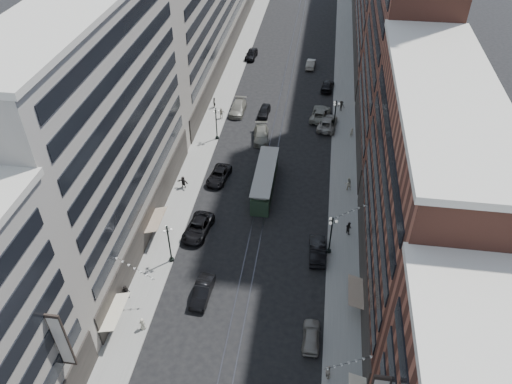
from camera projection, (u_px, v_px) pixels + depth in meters
The scene contains 36 objects.
ground at pixel (277, 127), 82.93m from camera, with size 220.00×220.00×0.00m, color black.
sidewalk_west at pixel (224, 94), 91.81m from camera, with size 4.00×180.00×0.15m, color gray.
sidewalk_east at pixel (344, 103), 89.42m from camera, with size 4.00×180.00×0.15m, color gray.
rail_west at pixel (279, 99), 90.73m from camera, with size 0.12×180.00×0.02m, color #2D2D33.
rail_east at pixel (287, 99), 90.58m from camera, with size 0.12×180.00×0.02m, color #2D2D33.
building_west_mid at pixel (102, 134), 55.16m from camera, with size 8.00×36.00×28.00m, color gray.
building_east_mid at pixel (419, 204), 48.85m from camera, with size 8.00×30.00×24.00m, color brown.
building_east_tower at pixel (408, 14), 64.86m from camera, with size 8.00×26.00×42.00m, color brown.
lamppost_sw_far at pixel (169, 242), 57.26m from camera, with size 1.03×1.14×5.52m.
lamppost_sw_mid at pixel (216, 123), 78.13m from camera, with size 1.03×1.14×5.52m.
lamppost_se_far at pixel (331, 234), 58.35m from camera, with size 1.03×1.14×5.52m.
lamppost_se_mid at pixel (335, 115), 79.99m from camera, with size 1.03×1.14×5.52m.
streetcar at pixel (265, 181), 68.96m from camera, with size 2.64×11.91×3.30m.
car_2 at pixel (198, 228), 62.53m from camera, with size 2.76×5.98×1.66m, color black.
car_4 at pixel (311, 336), 50.15m from camera, with size 1.77×4.40×1.50m, color slate.
car_5 at pixel (202, 292), 54.54m from camera, with size 1.73×4.97×1.64m, color black.
pedestrian_1 at pixel (142, 324), 51.12m from camera, with size 0.73×0.40×1.50m, color beige.
pedestrian_2 at pixel (126, 292), 54.16m from camera, with size 0.89×0.49×1.83m, color black.
pedestrian_4 at pixel (328, 372), 46.67m from camera, with size 1.05×0.48×1.79m, color #B8AD98.
car_7 at pixel (219, 175), 71.21m from camera, with size 2.52×5.47×1.52m, color black.
car_8 at pixel (238, 108), 86.28m from camera, with size 2.40×5.90×1.71m, color gray.
car_9 at pixel (251, 54), 104.06m from camera, with size 2.08×5.17×1.76m, color black.
car_10 at pixel (317, 250), 59.43m from camera, with size 1.86×5.33×1.76m, color black.
car_11 at pixel (327, 123), 82.43m from camera, with size 2.88×6.24×1.74m, color gray.
car_12 at pixel (327, 86), 93.02m from camera, with size 2.08×5.11×1.48m, color black.
car_13 at pixel (264, 111), 85.69m from camera, with size 1.76×4.38×1.49m, color black.
car_14 at pixel (311, 64), 100.56m from camera, with size 1.65×4.74×1.56m, color gray.
pedestrian_5 at pixel (183, 182), 69.51m from camera, with size 1.68×0.48×1.81m, color black.
pedestrian_6 at pixel (221, 113), 84.39m from camera, with size 1.12×0.51×1.91m, color #B7AF98.
pedestrian_7 at pixel (349, 228), 62.24m from camera, with size 0.85×0.47×1.75m, color black.
pedestrian_8 at pixel (351, 133), 79.77m from camera, with size 0.61×0.40×1.68m, color #B5AD96.
pedestrian_9 at pixel (341, 106), 86.38m from camera, with size 1.21×0.50×1.87m, color black.
car_extra_0 at pixel (320, 114), 84.72m from camera, with size 2.93×6.36×1.77m, color gray.
car_extra_1 at pixel (261, 135), 79.51m from camera, with size 2.39×5.88×1.71m, color slate.
pedestrian_extra_0 at pixel (348, 184), 69.12m from camera, with size 0.94×0.51×1.93m, color beige.
pedestrian_extra_1 at pixel (214, 103), 87.29m from camera, with size 0.68×0.45×1.87m, color black.
Camera 1 is at (6.43, -11.27, 43.42)m, focal length 35.00 mm.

